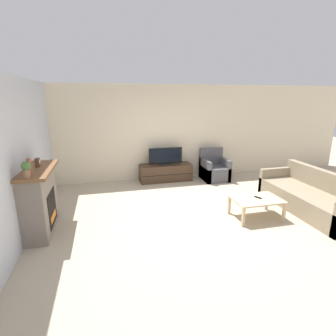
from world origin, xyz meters
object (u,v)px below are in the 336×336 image
Objects in this scene: potted_plant at (26,169)px; tv at (166,157)px; coffee_table at (256,201)px; armchair at (214,170)px; mantel_clock at (37,163)px; fireplace at (40,200)px; remote at (258,197)px; tv_stand at (166,173)px; mantel_vase_left at (29,167)px; couch at (311,198)px.

tv is (2.83, 2.90, -0.61)m from potted_plant.
coffee_table is at bearing 1.56° from potted_plant.
tv reaches higher than armchair.
tv is (2.83, 2.21, -0.53)m from mantel_clock.
coffee_table is (4.04, -0.45, -0.24)m from fireplace.
potted_plant is at bearing -90.06° from mantel_clock.
fireplace is at bearing 146.68° from remote.
tv is at bearing 113.18° from coffee_table.
armchair is at bearing -8.55° from tv.
fireplace is 1.37× the size of tv.
tv_stand reaches higher than coffee_table.
potted_plant reaches higher than remote.
mantel_vase_left reaches higher than tv_stand.
couch is (5.35, 0.16, -1.04)m from potted_plant.
tv is at bearing 43.98° from mantel_vase_left.
fireplace reaches higher than remote.
potted_plant is at bearing -134.33° from tv_stand.
mantel_clock reaches higher than remote.
mantel_vase_left is at bearing 179.94° from couch.
fireplace reaches higher than couch.
mantel_clock is 5.47m from couch.
potted_plant reaches higher than couch.
armchair reaches higher than remote.
fireplace is at bearing 173.66° from coffee_table.
coffee_table is 1.34m from couch.
mantel_clock is 0.16× the size of coffee_table.
potted_plant reaches higher than fireplace.
tv_stand is at bearing 45.67° from potted_plant.
mantel_clock is 0.69m from potted_plant.
fireplace is at bearing 92.46° from mantel_vase_left.
fireplace is at bearing 175.74° from couch.
tv_stand is 1.66× the size of armchair.
couch is (2.52, -2.74, 0.04)m from tv_stand.
mantel_vase_left is 0.31× the size of armchair.
coffee_table is at bearing -6.34° from fireplace.
armchair reaches higher than coffee_table.
fireplace reaches higher than tv_stand.
remote is at bearing -5.95° from fireplace.
tv reaches higher than tv_stand.
fireplace is at bearing -140.62° from tv.
coffee_table is (4.02, -0.58, -0.88)m from mantel_clock.
mantel_clock reaches higher than coffee_table.
remote is (0.04, 0.02, 0.06)m from coffee_table.
fireplace reaches higher than armchair.
mantel_clock is (0.00, 0.53, -0.06)m from mantel_vase_left.
potted_plant is 0.29× the size of armchair.
mantel_vase_left is 5.03m from armchair.
couch is (5.35, -0.01, -1.02)m from mantel_vase_left.
mantel_clock is at bearing 89.94° from potted_plant.
mantel_clock is 0.16× the size of tv.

